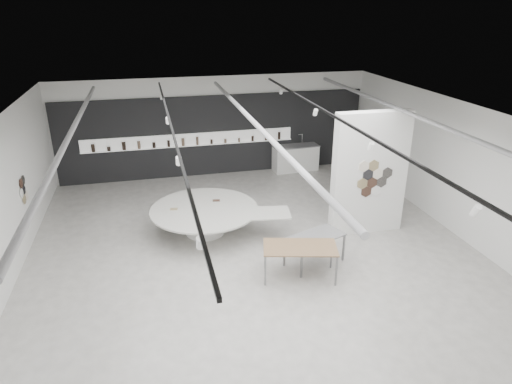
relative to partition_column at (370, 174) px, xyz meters
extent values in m
cube|color=#BBB7B0|center=(-3.50, -1.00, -1.80)|extent=(12.00, 14.00, 0.01)
cube|color=silver|center=(-3.50, -1.00, 2.01)|extent=(12.00, 14.00, 0.01)
cube|color=white|center=(-3.50, 6.01, 0.10)|extent=(12.00, 0.01, 3.80)
cube|color=white|center=(2.50, -1.00, 0.10)|extent=(0.01, 14.00, 3.80)
cylinder|color=#939396|center=(-7.70, -0.50, 1.82)|extent=(0.12, 12.00, 0.12)
cylinder|color=#939396|center=(-3.50, -0.50, 1.82)|extent=(0.12, 12.00, 0.12)
cylinder|color=#939396|center=(0.70, -0.50, 1.82)|extent=(0.12, 12.00, 0.12)
cube|color=black|center=(-5.50, -1.00, 1.90)|extent=(0.05, 13.00, 0.06)
cylinder|color=white|center=(-5.50, -6.00, 1.72)|extent=(0.11, 0.18, 0.21)
cylinder|color=white|center=(-5.50, -2.70, 1.72)|extent=(0.11, 0.18, 0.21)
cylinder|color=white|center=(-5.50, 0.60, 1.72)|extent=(0.11, 0.18, 0.21)
cylinder|color=white|center=(-5.50, 3.90, 1.72)|extent=(0.11, 0.18, 0.21)
cube|color=black|center=(-1.50, -1.00, 1.90)|extent=(0.05, 13.00, 0.06)
cylinder|color=white|center=(-1.50, -6.00, 1.72)|extent=(0.11, 0.18, 0.21)
cylinder|color=white|center=(-1.50, -2.70, 1.72)|extent=(0.11, 0.18, 0.21)
cylinder|color=white|center=(-1.50, 0.60, 1.72)|extent=(0.11, 0.18, 0.21)
cylinder|color=white|center=(-1.50, 3.90, 1.72)|extent=(0.11, 0.18, 0.21)
cylinder|color=#867652|center=(-9.47, 1.50, -0.45)|extent=(0.03, 0.28, 0.28)
cylinder|color=silver|center=(-9.47, 1.76, -0.45)|extent=(0.03, 0.28, 0.28)
cylinder|color=black|center=(-9.47, 1.63, -0.22)|extent=(0.03, 0.28, 0.28)
cylinder|color=white|center=(-9.47, 1.37, -0.22)|extent=(0.03, 0.28, 0.28)
cylinder|color=#402A20|center=(-9.47, 1.50, 0.01)|extent=(0.03, 0.28, 0.28)
cylinder|color=black|center=(-9.47, 1.76, 0.01)|extent=(0.03, 0.28, 0.28)
cube|color=black|center=(-3.50, 5.94, -0.25)|extent=(11.80, 0.10, 3.10)
cube|color=white|center=(-4.50, 5.87, -0.32)|extent=(8.00, 0.06, 0.46)
cube|color=white|center=(-4.50, 5.81, -0.54)|extent=(8.00, 0.18, 0.02)
cylinder|color=black|center=(-8.03, 5.81, -0.39)|extent=(0.13, 0.13, 0.29)
cylinder|color=black|center=(-7.49, 5.81, -0.46)|extent=(0.13, 0.13, 0.15)
cylinder|color=black|center=(-6.94, 5.81, -0.38)|extent=(0.14, 0.14, 0.30)
cylinder|color=brown|center=(-6.40, 5.81, -0.39)|extent=(0.12, 0.12, 0.29)
cylinder|color=black|center=(-5.86, 5.81, -0.43)|extent=(0.12, 0.12, 0.21)
cylinder|color=black|center=(-5.31, 5.81, -0.41)|extent=(0.10, 0.10, 0.25)
cylinder|color=brown|center=(-4.77, 5.81, -0.38)|extent=(0.12, 0.12, 0.30)
cylinder|color=brown|center=(-4.23, 5.81, -0.38)|extent=(0.10, 0.10, 0.31)
cylinder|color=black|center=(-3.69, 5.81, -0.45)|extent=(0.09, 0.09, 0.17)
cylinder|color=brown|center=(-3.14, 5.81, -0.45)|extent=(0.10, 0.10, 0.16)
cylinder|color=brown|center=(-2.60, 5.81, -0.46)|extent=(0.09, 0.09, 0.15)
cylinder|color=black|center=(-2.06, 5.81, -0.43)|extent=(0.09, 0.09, 0.21)
cylinder|color=black|center=(-1.51, 5.81, -0.38)|extent=(0.11, 0.11, 0.31)
cylinder|color=black|center=(-0.97, 5.81, -0.39)|extent=(0.11, 0.11, 0.29)
cube|color=white|center=(0.00, 0.00, 0.00)|extent=(2.20, 0.35, 3.60)
cylinder|color=#402A20|center=(0.00, -0.19, -0.20)|extent=(0.34, 0.03, 0.34)
cylinder|color=black|center=(0.30, -0.19, -0.20)|extent=(0.34, 0.03, 0.34)
cylinder|color=#867652|center=(-0.30, -0.19, -0.20)|extent=(0.34, 0.03, 0.34)
cylinder|color=silver|center=(0.15, -0.19, 0.06)|extent=(0.34, 0.03, 0.34)
cylinder|color=black|center=(-0.15, -0.19, 0.06)|extent=(0.34, 0.03, 0.34)
cylinder|color=white|center=(0.15, -0.19, -0.46)|extent=(0.34, 0.03, 0.34)
cylinder|color=#402A20|center=(-0.15, -0.19, -0.46)|extent=(0.34, 0.03, 0.34)
cylinder|color=black|center=(0.45, -0.19, 0.06)|extent=(0.34, 0.03, 0.34)
cylinder|color=#867652|center=(0.00, -0.19, 0.32)|extent=(0.34, 0.03, 0.34)
cylinder|color=silver|center=(-0.30, -0.19, 0.32)|extent=(0.34, 0.03, 0.34)
cylinder|color=white|center=(-4.64, 0.97, -1.43)|extent=(1.30, 1.30, 0.74)
cylinder|color=beige|center=(-4.64, 0.97, -1.03)|extent=(3.59, 3.59, 0.05)
cube|color=beige|center=(-2.99, 0.27, -1.03)|extent=(1.52, 1.08, 0.05)
cube|color=#867652|center=(-5.50, 1.11, -1.00)|extent=(0.24, 0.19, 0.01)
cube|color=#402A20|center=(-4.21, 1.43, -1.00)|extent=(0.24, 0.19, 0.01)
cube|color=brown|center=(-2.69, -1.90, -0.98)|extent=(1.94, 1.30, 0.03)
cube|color=slate|center=(-3.60, -2.08, -1.40)|extent=(0.05, 0.05, 0.80)
cube|color=slate|center=(-3.41, -1.30, -1.40)|extent=(0.05, 0.05, 0.80)
cube|color=slate|center=(-1.96, -2.49, -1.40)|extent=(0.05, 0.05, 0.80)
cube|color=slate|center=(-1.77, -1.72, -1.40)|extent=(0.05, 0.05, 0.80)
cube|color=slate|center=(-2.11, -1.40, -1.03)|extent=(1.70, 1.27, 0.03)
cube|color=slate|center=(-2.66, -1.97, -1.42)|extent=(0.06, 0.06, 0.75)
cube|color=slate|center=(-2.91, -1.34, -1.42)|extent=(0.06, 0.06, 0.75)
cube|color=slate|center=(-1.32, -1.45, -1.42)|extent=(0.06, 0.06, 0.75)
cube|color=slate|center=(-1.56, -0.82, -1.42)|extent=(0.06, 0.06, 0.75)
cube|color=white|center=(-0.35, 5.54, -1.30)|extent=(1.83, 0.80, 1.01)
cube|color=slate|center=(-0.35, 5.54, -0.78)|extent=(1.88, 0.85, 0.03)
cylinder|color=silver|center=(-0.03, 5.74, -0.56)|extent=(0.03, 0.03, 0.40)
cylinder|color=silver|center=(-0.12, 5.73, -0.37)|extent=(0.18, 0.04, 0.03)
camera|label=1|loc=(-6.01, -11.06, 4.51)|focal=32.00mm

